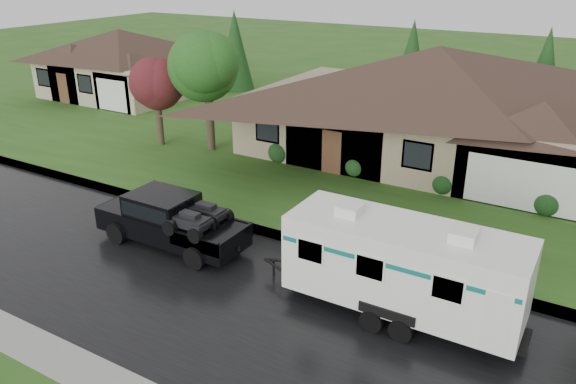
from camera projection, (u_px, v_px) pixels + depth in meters
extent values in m
plane|color=#2B551A|center=(246.00, 263.00, 19.27)|extent=(140.00, 140.00, 0.00)
cube|color=black|center=(211.00, 291.00, 17.68)|extent=(140.00, 8.00, 0.01)
cube|color=gray|center=(280.00, 236.00, 21.03)|extent=(140.00, 0.50, 0.15)
cube|color=#2B551A|center=(399.00, 145.00, 31.17)|extent=(140.00, 26.00, 0.15)
cube|color=gray|center=(432.00, 127.00, 28.83)|extent=(18.00, 10.00, 3.00)
pyramid|color=#35241D|center=(440.00, 46.00, 27.24)|extent=(19.44, 10.80, 2.60)
cube|color=gray|center=(534.00, 165.00, 23.97)|extent=(5.76, 4.00, 2.70)
cube|color=tan|center=(123.00, 76.00, 41.69)|extent=(10.00, 8.00, 2.80)
pyramid|color=#35241D|center=(118.00, 29.00, 40.37)|extent=(10.80, 8.64, 2.00)
cube|color=tan|center=(133.00, 87.00, 38.75)|extent=(3.20, 4.00, 2.52)
cylinder|color=#382B1E|center=(210.00, 124.00, 29.72)|extent=(0.43, 0.43, 2.82)
sphere|color=#2C6B23|center=(207.00, 65.00, 28.53)|extent=(3.89, 3.89, 3.89)
cylinder|color=#382B1E|center=(160.00, 127.00, 30.71)|extent=(0.35, 0.35, 2.02)
sphere|color=maroon|center=(156.00, 86.00, 29.85)|extent=(2.79, 2.79, 2.79)
sphere|color=#143814|center=(280.00, 151.00, 28.43)|extent=(1.00, 1.00, 1.00)
sphere|color=#143814|center=(356.00, 165.00, 26.46)|extent=(1.00, 1.00, 1.00)
sphere|color=#143814|center=(444.00, 182.00, 24.49)|extent=(1.00, 1.00, 1.00)
sphere|color=#143814|center=(547.00, 202.00, 22.53)|extent=(1.00, 1.00, 1.00)
cube|color=black|center=(172.00, 226.00, 20.28)|extent=(5.75, 1.92, 0.82)
cube|color=black|center=(128.00, 207.00, 21.17)|extent=(1.53, 1.87, 0.34)
cube|color=black|center=(162.00, 205.00, 20.18)|extent=(2.30, 1.80, 0.86)
cube|color=black|center=(162.00, 204.00, 20.16)|extent=(2.11, 1.84, 0.53)
cube|color=black|center=(211.00, 233.00, 19.36)|extent=(2.11, 1.82, 0.06)
cylinder|color=black|center=(117.00, 233.00, 20.52)|extent=(0.80, 0.31, 0.80)
cylinder|color=black|center=(153.00, 214.00, 22.02)|extent=(0.80, 0.31, 0.80)
cylinder|color=black|center=(195.00, 258.00, 18.82)|extent=(0.80, 0.31, 0.80)
cylinder|color=black|center=(228.00, 236.00, 20.31)|extent=(0.80, 0.31, 0.80)
cube|color=white|center=(404.00, 265.00, 15.84)|extent=(6.70, 2.30, 2.35)
cube|color=black|center=(400.00, 304.00, 16.35)|extent=(7.09, 1.15, 0.13)
cube|color=#0E6460|center=(405.00, 249.00, 15.64)|extent=(6.57, 2.32, 0.13)
cube|color=white|center=(350.00, 209.00, 16.14)|extent=(0.67, 0.77, 0.31)
cube|color=white|center=(464.00, 235.00, 14.61)|extent=(0.67, 0.77, 0.31)
cylinder|color=black|center=(371.00, 321.00, 15.68)|extent=(0.67, 0.23, 0.67)
cylinder|color=black|center=(400.00, 283.00, 17.47)|extent=(0.67, 0.23, 0.67)
cylinder|color=black|center=(401.00, 330.00, 15.27)|extent=(0.67, 0.23, 0.67)
cylinder|color=black|center=(427.00, 291.00, 17.07)|extent=(0.67, 0.23, 0.67)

